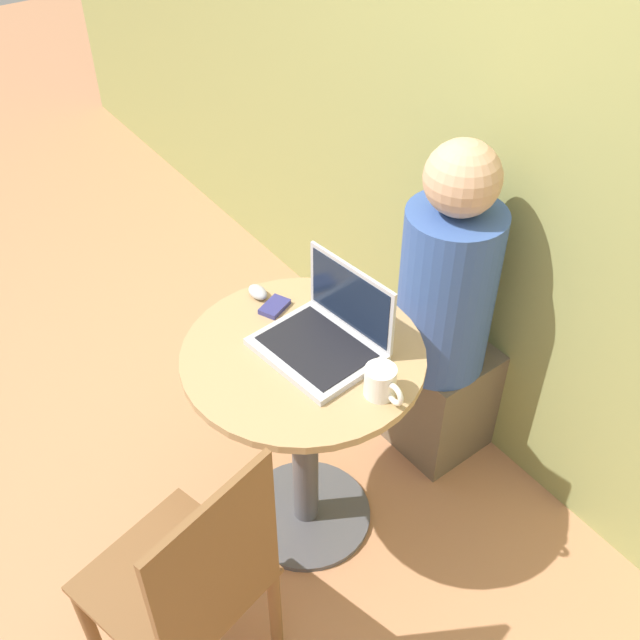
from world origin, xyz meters
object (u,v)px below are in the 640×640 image
object	(u,v)px
laptop	(327,334)
person_seated	(451,332)
chair_empty	(192,588)
cell_phone	(275,307)

from	to	relation	value
laptop	person_seated	distance (m)	0.60
laptop	chair_empty	world-z (taller)	laptop
laptop	chair_empty	size ratio (longest dim) A/B	0.38
chair_empty	cell_phone	bearing A→B (deg)	130.18
chair_empty	person_seated	distance (m)	1.17
cell_phone	chair_empty	distance (m)	0.82
cell_phone	chair_empty	world-z (taller)	chair_empty
laptop	chair_empty	distance (m)	0.74
laptop	person_seated	xyz separation A→B (m)	(-0.02, 0.53, -0.28)
cell_phone	person_seated	world-z (taller)	person_seated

